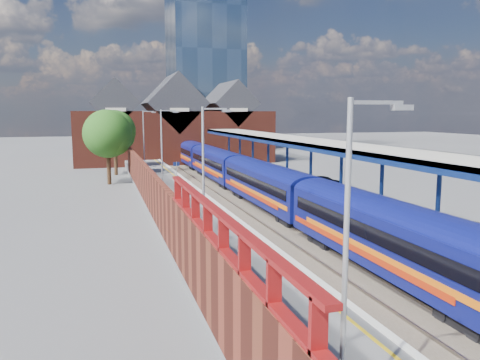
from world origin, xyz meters
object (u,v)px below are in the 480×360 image
at_px(lamp_post_a, 352,243).
at_px(lamp_post_b, 206,168).
at_px(platform_sign, 177,171).
at_px(lamp_post_d, 145,137).
at_px(parked_car_blue, 356,197).
at_px(parked_car_dark, 323,182).
at_px(lamp_post_c, 163,146).
at_px(parked_car_silver, 469,232).
at_px(train, 239,171).

relative_size(lamp_post_a, lamp_post_b, 1.00).
distance_m(lamp_post_a, platform_sign, 32.11).
height_order(lamp_post_d, parked_car_blue, lamp_post_d).
xyz_separation_m(platform_sign, parked_car_dark, (12.67, -3.06, -1.12)).
relative_size(lamp_post_c, parked_car_dark, 1.77).
relative_size(lamp_post_a, parked_car_blue, 1.63).
distance_m(lamp_post_b, parked_car_dark, 20.78).
height_order(parked_car_dark, parked_car_blue, parked_car_blue).
bearing_deg(lamp_post_b, platform_sign, 85.67).
height_order(lamp_post_a, parked_car_silver, lamp_post_a).
relative_size(train, lamp_post_a, 9.41).
relative_size(lamp_post_a, parked_car_silver, 1.80).
bearing_deg(parked_car_silver, lamp_post_a, 109.14).
height_order(lamp_post_b, platform_sign, lamp_post_b).
distance_m(platform_sign, parked_car_dark, 13.08).
distance_m(lamp_post_b, parked_car_silver, 13.82).
distance_m(platform_sign, parked_car_silver, 24.42).
xyz_separation_m(train, parked_car_dark, (6.18, -5.84, -0.55)).
bearing_deg(lamp_post_a, parked_car_dark, 64.13).
distance_m(lamp_post_c, parked_car_dark, 14.48).
xyz_separation_m(train, parked_car_silver, (5.09, -24.25, -0.48)).
distance_m(train, parked_car_silver, 24.78).
relative_size(lamp_post_b, lamp_post_c, 1.00).
xyz_separation_m(lamp_post_a, lamp_post_d, (0.00, 46.00, 0.00)).
bearing_deg(platform_sign, parked_car_blue, -42.40).
distance_m(parked_car_silver, parked_car_blue, 10.96).
xyz_separation_m(train, lamp_post_a, (-7.86, -34.78, 2.87)).
height_order(lamp_post_d, parked_car_dark, lamp_post_d).
bearing_deg(parked_car_blue, train, 35.73).
bearing_deg(parked_car_blue, parked_car_dark, 6.25).
bearing_deg(lamp_post_b, parked_car_blue, 30.16).
distance_m(lamp_post_a, lamp_post_b, 14.00).
distance_m(lamp_post_b, parked_car_blue, 15.28).
height_order(train, lamp_post_d, lamp_post_d).
height_order(train, lamp_post_a, lamp_post_a).
height_order(lamp_post_a, lamp_post_c, same).
xyz_separation_m(lamp_post_d, parked_car_blue, (12.88, -24.52, -3.40)).
xyz_separation_m(lamp_post_a, lamp_post_b, (0.00, 14.00, 0.00)).
bearing_deg(lamp_post_a, lamp_post_d, 90.00).
distance_m(lamp_post_a, parked_car_silver, 17.02).
bearing_deg(platform_sign, lamp_post_a, -92.44).
relative_size(lamp_post_c, lamp_post_d, 1.00).
bearing_deg(lamp_post_c, platform_sign, 55.74).
xyz_separation_m(lamp_post_d, platform_sign, (1.36, -14.00, -2.30)).
bearing_deg(parked_car_dark, lamp_post_a, 135.63).
bearing_deg(platform_sign, parked_car_dark, -13.58).
bearing_deg(lamp_post_c, lamp_post_d, 90.00).
relative_size(platform_sign, parked_car_silver, 0.64).
relative_size(parked_car_dark, parked_car_blue, 0.92).
bearing_deg(train, lamp_post_b, -110.71).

